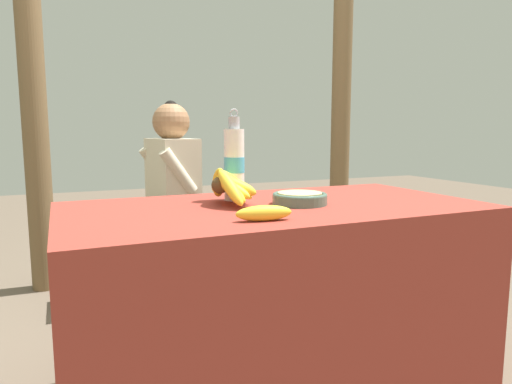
{
  "coord_description": "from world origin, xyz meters",
  "views": [
    {
      "loc": [
        -0.67,
        -1.38,
        0.94
      ],
      "look_at": [
        -0.05,
        0.05,
        0.73
      ],
      "focal_mm": 32.0,
      "sensor_mm": 36.0,
      "label": 1
    }
  ],
  "objects": [
    {
      "name": "wooden_bench",
      "position": [
        0.25,
        1.11,
        0.34
      ],
      "size": [
        1.67,
        0.32,
        0.4
      ],
      "color": "brown",
      "rests_on": "ground_plane"
    },
    {
      "name": "market_counter",
      "position": [
        0.0,
        0.0,
        0.34
      ],
      "size": [
        1.41,
        0.73,
        0.69
      ],
      "color": "maroon",
      "rests_on": "ground_plane"
    },
    {
      "name": "support_post_near",
      "position": [
        -0.79,
        1.53,
        1.27
      ],
      "size": [
        0.14,
        0.14,
        2.54
      ],
      "color": "brown",
      "rests_on": "ground_plane"
    },
    {
      "name": "loose_banana_front",
      "position": [
        -0.15,
        -0.24,
        0.71
      ],
      "size": [
        0.17,
        0.07,
        0.04
      ],
      "rotation": [
        0.0,
        0.0,
        -0.14
      ],
      "color": "yellow",
      "rests_on": "market_counter"
    },
    {
      "name": "serving_bowl",
      "position": [
        0.08,
        -0.02,
        0.71
      ],
      "size": [
        0.19,
        0.19,
        0.04
      ],
      "color": "#4C6B5B",
      "rests_on": "market_counter"
    },
    {
      "name": "banana_bunch_green",
      "position": [
        0.73,
        1.11,
        0.46
      ],
      "size": [
        0.15,
        0.25,
        0.12
      ],
      "color": "#4C381E",
      "rests_on": "wooden_bench"
    },
    {
      "name": "banana_bunch_ripe",
      "position": [
        -0.15,
        0.05,
        0.75
      ],
      "size": [
        0.16,
        0.28,
        0.14
      ],
      "color": "#4C381E",
      "rests_on": "market_counter"
    },
    {
      "name": "seated_vendor",
      "position": [
        -0.15,
        1.07,
        0.63
      ],
      "size": [
        0.43,
        0.41,
        1.1
      ],
      "rotation": [
        0.0,
        0.0,
        3.28
      ],
      "color": "#473828",
      "rests_on": "ground_plane"
    },
    {
      "name": "support_post_far",
      "position": [
        1.28,
        1.53,
        1.27
      ],
      "size": [
        0.14,
        0.14,
        2.54
      ],
      "color": "brown",
      "rests_on": "ground_plane"
    },
    {
      "name": "water_bottle",
      "position": [
        -0.09,
        0.15,
        0.82
      ],
      "size": [
        0.07,
        0.07,
        0.33
      ],
      "color": "white",
      "rests_on": "market_counter"
    }
  ]
}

